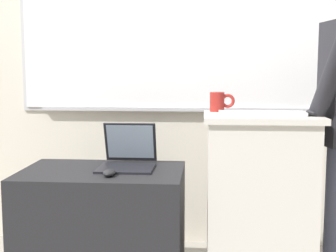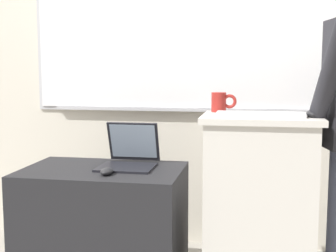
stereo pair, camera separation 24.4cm
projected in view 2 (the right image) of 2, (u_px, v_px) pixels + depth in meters
back_wall at (187, 49)px, 3.18m from camera, size 6.40×0.17×2.66m
lectern_podium at (259, 211)px, 2.37m from camera, size 0.58×0.43×0.98m
side_desk at (104, 230)px, 2.53m from camera, size 0.85×0.56×0.68m
laptop at (130, 153)px, 2.57m from camera, size 0.29×0.33×0.23m
wireless_keyboard at (260, 114)px, 2.26m from camera, size 0.42×0.14×0.02m
computer_mouse_by_laptop at (107, 171)px, 2.34m from camera, size 0.06×0.10×0.03m
computer_mouse_by_keyboard at (312, 114)px, 2.22m from camera, size 0.06×0.10×0.03m
coffee_mug at (220, 102)px, 2.49m from camera, size 0.13×0.08×0.10m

